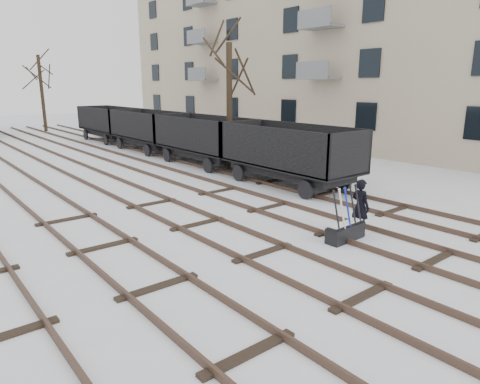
# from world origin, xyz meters

# --- Properties ---
(ground) EXTENTS (120.00, 120.00, 0.00)m
(ground) POSITION_xyz_m (0.00, 0.00, 0.00)
(ground) COLOR white
(ground) RESTS_ON ground
(tracks) EXTENTS (13.90, 52.00, 0.16)m
(tracks) POSITION_xyz_m (-0.00, 13.67, 0.07)
(tracks) COLOR black
(tracks) RESTS_ON ground
(apartment_block) EXTENTS (10.12, 45.00, 16.10)m
(apartment_block) POSITION_xyz_m (19.95, 14.00, 8.05)
(apartment_block) COLOR #BAA98F
(apartment_block) RESTS_ON ground
(ground_frame) EXTENTS (1.32, 0.47, 1.49)m
(ground_frame) POSITION_xyz_m (2.44, -0.70, 0.28)
(ground_frame) COLOR black
(ground_frame) RESTS_ON ground
(worker) EXTENTS (0.42, 0.61, 1.62)m
(worker) POSITION_xyz_m (3.19, -0.60, 0.81)
(worker) COLOR black
(worker) RESTS_ON ground
(freight_wagon_a) EXTENTS (2.51, 6.28, 2.56)m
(freight_wagon_a) POSITION_xyz_m (6.00, 5.02, 0.98)
(freight_wagon_a) COLOR black
(freight_wagon_a) RESTS_ON ground
(freight_wagon_b) EXTENTS (2.51, 6.28, 2.56)m
(freight_wagon_b) POSITION_xyz_m (6.00, 11.42, 0.98)
(freight_wagon_b) COLOR black
(freight_wagon_b) RESTS_ON ground
(freight_wagon_c) EXTENTS (2.51, 6.28, 2.56)m
(freight_wagon_c) POSITION_xyz_m (6.00, 17.82, 0.98)
(freight_wagon_c) COLOR black
(freight_wagon_c) RESTS_ON ground
(freight_wagon_d) EXTENTS (2.51, 6.28, 2.56)m
(freight_wagon_d) POSITION_xyz_m (6.00, 24.22, 0.98)
(freight_wagon_d) COLOR black
(freight_wagon_d) RESTS_ON ground
(tree_near) EXTENTS (0.30, 0.30, 6.19)m
(tree_near) POSITION_xyz_m (6.35, 9.63, 3.09)
(tree_near) COLOR black
(tree_near) RESTS_ON ground
(tree_far_right) EXTENTS (0.30, 0.30, 6.81)m
(tree_far_right) POSITION_xyz_m (4.20, 34.83, 3.40)
(tree_far_right) COLOR black
(tree_far_right) RESTS_ON ground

